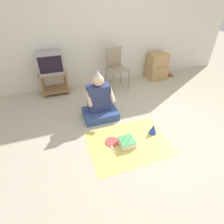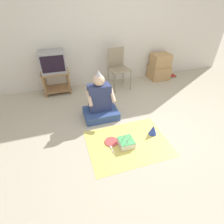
% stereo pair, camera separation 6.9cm
% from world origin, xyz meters
% --- Properties ---
extents(ground_plane, '(16.00, 16.00, 0.00)m').
position_xyz_m(ground_plane, '(0.00, 0.00, 0.00)').
color(ground_plane, '#BCB29E').
extents(wall_back, '(6.40, 0.06, 2.55)m').
position_xyz_m(wall_back, '(0.00, 2.28, 1.27)').
color(wall_back, silver).
rests_on(wall_back, ground_plane).
extents(tv_stand, '(0.58, 0.42, 0.49)m').
position_xyz_m(tv_stand, '(-1.40, 2.04, 0.29)').
color(tv_stand, '#997047').
rests_on(tv_stand, ground_plane).
extents(tv, '(0.51, 0.41, 0.43)m').
position_xyz_m(tv, '(-1.40, 2.05, 0.71)').
color(tv, '#99999E').
rests_on(tv, tv_stand).
extents(folding_chair, '(0.49, 0.46, 0.91)m').
position_xyz_m(folding_chair, '(-0.01, 1.86, 0.54)').
color(folding_chair, gray).
rests_on(folding_chair, ground_plane).
extents(cardboard_box_stack, '(0.48, 0.43, 0.65)m').
position_xyz_m(cardboard_box_stack, '(1.18, 2.01, 0.30)').
color(cardboard_box_stack, tan).
rests_on(cardboard_box_stack, ground_plane).
extents(book_pile, '(0.18, 0.14, 0.05)m').
position_xyz_m(book_pile, '(1.60, 1.97, 0.02)').
color(book_pile, '#60936B').
rests_on(book_pile, ground_plane).
extents(person_seated, '(0.61, 0.46, 0.89)m').
position_xyz_m(person_seated, '(-0.70, 0.84, 0.28)').
color(person_seated, '#334C8C').
rests_on(person_seated, ground_plane).
extents(party_cloth, '(1.23, 0.93, 0.01)m').
position_xyz_m(party_cloth, '(-0.48, 0.02, 0.00)').
color(party_cloth, '#EAD666').
rests_on(party_cloth, ground_plane).
extents(birthday_cake, '(0.22, 0.22, 0.17)m').
position_xyz_m(birthday_cake, '(-0.52, -0.01, 0.06)').
color(birthday_cake, white).
rests_on(birthday_cake, party_cloth).
extents(party_hat_blue, '(0.13, 0.13, 0.17)m').
position_xyz_m(party_hat_blue, '(-0.02, 0.09, 0.09)').
color(party_hat_blue, blue).
rests_on(party_hat_blue, party_cloth).
extents(paper_plate, '(0.21, 0.21, 0.01)m').
position_xyz_m(paper_plate, '(-0.72, 0.11, 0.01)').
color(paper_plate, '#D84C4C').
rests_on(paper_plate, party_cloth).
extents(plastic_spoon_near, '(0.06, 0.14, 0.01)m').
position_xyz_m(plastic_spoon_near, '(-0.62, 0.02, 0.01)').
color(plastic_spoon_near, white).
rests_on(plastic_spoon_near, party_cloth).
extents(plastic_spoon_far, '(0.04, 0.15, 0.01)m').
position_xyz_m(plastic_spoon_far, '(-0.76, -0.01, 0.01)').
color(plastic_spoon_far, white).
rests_on(plastic_spoon_far, party_cloth).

